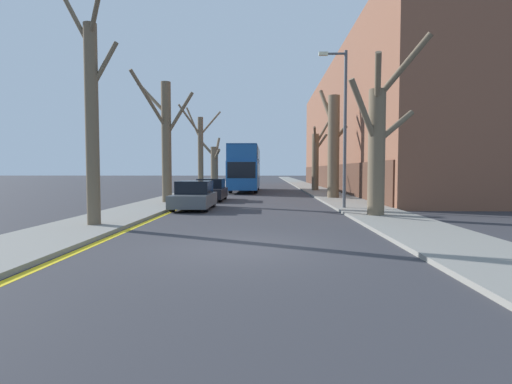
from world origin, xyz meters
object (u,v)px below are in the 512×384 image
street_tree_left_0 (92,117)px  lamp_post (343,122)px  street_tree_left_3 (214,165)px  street_tree_right_2 (316,159)px  parked_car_0 (194,196)px  double_decker_bus (245,166)px  street_tree_right_0 (378,143)px  street_tree_right_1 (333,144)px  street_tree_left_1 (165,138)px  parked_car_1 (211,190)px  street_tree_left_2 (200,150)px

street_tree_left_0 → lamp_post: 11.69m
street_tree_left_3 → street_tree_right_2: (10.34, -5.63, 0.45)m
parked_car_0 → double_decker_bus: bearing=84.8°
street_tree_right_0 → street_tree_right_1: bearing=90.2°
street_tree_right_2 → lamp_post: size_ratio=0.89×
street_tree_left_1 → lamp_post: lamp_post is taller
street_tree_right_0 → parked_car_1: 12.77m
street_tree_left_3 → lamp_post: lamp_post is taller
street_tree_left_3 → double_decker_bus: street_tree_left_3 is taller
street_tree_right_0 → parked_car_0: (-8.26, 3.46, -2.42)m
street_tree_right_2 → street_tree_right_1: bearing=-90.3°
lamp_post → double_decker_bus: bearing=108.2°
street_tree_left_2 → street_tree_right_2: size_ratio=1.07×
street_tree_right_2 → lamp_post: (-0.84, -17.80, 1.33)m
double_decker_bus → lamp_post: bearing=-71.8°
street_tree_left_3 → lamp_post: bearing=-67.9°
parked_car_0 → parked_car_1: size_ratio=1.01×
street_tree_left_1 → double_decker_bus: size_ratio=0.66×
parked_car_1 → lamp_post: size_ratio=0.51×
street_tree_left_2 → street_tree_left_3: size_ratio=1.31×
street_tree_left_2 → parked_car_0: street_tree_left_2 is taller
parked_car_0 → lamp_post: (7.44, -0.12, 3.70)m
street_tree_left_2 → street_tree_left_3: bearing=90.5°
street_tree_right_0 → street_tree_right_2: 21.13m
street_tree_right_1 → lamp_post: (-0.79, -7.67, 0.58)m
street_tree_left_1 → street_tree_left_3: street_tree_left_1 is taller
street_tree_left_0 → street_tree_right_0: 10.99m
street_tree_left_3 → street_tree_right_2: bearing=-28.6°
street_tree_right_1 → parked_car_1: size_ratio=1.91×
street_tree_left_3 → double_decker_bus: bearing=-57.0°
double_decker_bus → parked_car_1: size_ratio=2.81×
double_decker_bus → street_tree_right_2: bearing=0.5°
street_tree_left_0 → parked_car_0: (2.23, 6.66, -3.10)m
street_tree_left_1 → street_tree_right_0: bearing=-32.4°
street_tree_right_1 → street_tree_right_2: bearing=89.7°
parked_car_1 → double_decker_bus: bearing=82.1°
street_tree_right_1 → parked_car_0: size_ratio=1.90×
street_tree_right_0 → street_tree_right_2: (0.01, 21.13, -0.04)m
street_tree_right_1 → street_tree_right_2: size_ratio=1.10×
street_tree_left_0 → street_tree_right_2: size_ratio=1.22×
street_tree_left_1 → street_tree_right_2: (10.54, 14.45, -0.85)m
parked_car_0 → parked_car_1: (-0.00, 5.97, -0.00)m
street_tree_left_3 → lamp_post: (9.51, -23.42, 1.78)m
street_tree_right_2 → parked_car_0: street_tree_right_2 is taller
street_tree_left_0 → parked_car_1: bearing=80.0°
street_tree_left_3 → parked_car_0: 23.47m
lamp_post → parked_car_1: bearing=140.7°
street_tree_right_2 → parked_car_1: 14.53m
street_tree_left_1 → parked_car_1: 4.80m
street_tree_right_2 → parked_car_1: size_ratio=1.74×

